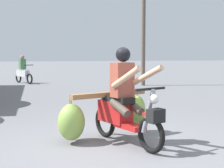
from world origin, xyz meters
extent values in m
plane|color=slate|center=(0.00, 0.00, 0.00)|extent=(120.00, 120.00, 0.00)
torus|color=black|center=(0.44, -0.25, 0.28)|extent=(0.29, 0.55, 0.56)
torus|color=black|center=(-0.02, 0.86, 0.28)|extent=(0.29, 0.55, 0.56)
cube|color=red|center=(0.25, 0.21, 0.32)|extent=(0.44, 0.61, 0.08)
cube|color=red|center=(0.09, 0.58, 0.50)|extent=(0.50, 0.70, 0.36)
cube|color=black|center=(0.13, 0.51, 0.72)|extent=(0.47, 0.65, 0.10)
cylinder|color=gray|center=(0.42, -0.19, 0.62)|extent=(0.17, 0.29, 0.69)
cylinder|color=black|center=(0.43, -0.23, 0.96)|extent=(0.53, 0.25, 0.04)
sphere|color=silver|center=(0.46, -0.30, 0.82)|extent=(0.14, 0.14, 0.14)
cube|color=black|center=(0.48, -0.34, 0.58)|extent=(0.28, 0.24, 0.20)
cube|color=red|center=(0.44, -0.25, 0.58)|extent=(0.20, 0.30, 0.04)
cube|color=olive|center=(0.04, 0.72, 0.78)|extent=(1.42, 0.67, 0.08)
cube|color=olive|center=(-0.03, 0.89, 0.75)|extent=(1.28, 0.59, 0.06)
ellipsoid|color=#86AA49|center=(0.64, 1.08, 0.41)|extent=(0.45, 0.44, 0.55)
cylinder|color=#998459|center=(0.64, 1.08, 0.73)|extent=(0.02, 0.02, 0.13)
ellipsoid|color=#87AB4A|center=(-0.65, 0.54, 0.36)|extent=(0.60, 0.58, 0.60)
cylinder|color=#998459|center=(-0.65, 0.54, 0.71)|extent=(0.02, 0.02, 0.16)
ellipsoid|color=#82A645|center=(0.52, 0.94, 0.45)|extent=(0.55, 0.52, 0.45)
cylinder|color=#998459|center=(0.52, 0.94, 0.72)|extent=(0.02, 0.02, 0.14)
ellipsoid|color=#84A847|center=(-0.65, 0.74, 0.39)|extent=(0.44, 0.43, 0.48)
cylinder|color=#998459|center=(-0.65, 0.74, 0.70)|extent=(0.02, 0.02, 0.19)
cube|color=#994738|center=(0.17, 0.40, 1.05)|extent=(0.40, 0.33, 0.56)
sphere|color=black|center=(0.18, 0.38, 1.46)|extent=(0.24, 0.24, 0.24)
cylinder|color=tan|center=(0.48, 0.16, 1.11)|extent=(0.40, 0.68, 0.39)
cylinder|color=tan|center=(0.12, 0.01, 1.11)|extent=(0.31, 0.71, 0.39)
cylinder|color=#4C4238|center=(0.35, 0.34, 0.62)|extent=(0.29, 0.46, 0.27)
cylinder|color=#4C4238|center=(0.09, 0.23, 0.62)|extent=(0.29, 0.46, 0.27)
torus|color=black|center=(-1.47, 11.71, 0.26)|extent=(0.33, 0.49, 0.52)
torus|color=black|center=(-2.03, 12.66, 0.26)|extent=(0.33, 0.49, 0.52)
cube|color=silver|center=(-1.80, 12.27, 0.50)|extent=(0.66, 0.90, 0.32)
cylinder|color=black|center=(-1.50, 11.75, 0.92)|extent=(0.45, 0.28, 0.04)
cube|color=#4C7F51|center=(-1.81, 12.29, 0.95)|extent=(0.36, 0.32, 0.52)
sphere|color=#9E7051|center=(-1.80, 12.27, 1.30)|extent=(0.20, 0.20, 0.20)
cylinder|color=brown|center=(3.67, 9.85, 2.73)|extent=(0.18, 0.18, 5.47)
camera|label=1|loc=(-1.21, -4.82, 1.48)|focal=53.44mm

